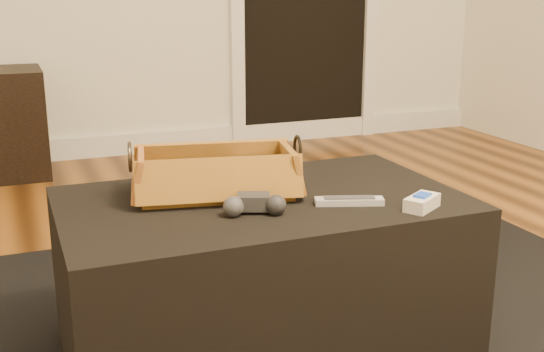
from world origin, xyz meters
name	(u,v)px	position (x,y,z in m)	size (l,w,h in m)	color
baseboard	(98,147)	(0.00, 2.73, 0.06)	(5.00, 0.04, 0.12)	white
ottoman	(262,275)	(0.11, 0.35, 0.22)	(1.00, 0.60, 0.42)	black
tv_remote	(209,188)	(-0.01, 0.40, 0.46)	(0.22, 0.05, 0.02)	black
cloth_bundle	(258,172)	(0.13, 0.42, 0.48)	(0.12, 0.08, 0.06)	tan
wicker_basket	(216,176)	(0.01, 0.41, 0.48)	(0.46, 0.30, 0.15)	#AF7A27
game_controller	(254,204)	(0.05, 0.24, 0.46)	(0.16, 0.11, 0.05)	#242426
silver_remote	(349,201)	(0.29, 0.22, 0.44)	(0.17, 0.09, 0.02)	#B4B7BC
cream_gadget	(422,202)	(0.43, 0.12, 0.45)	(0.11, 0.10, 0.04)	beige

